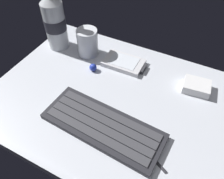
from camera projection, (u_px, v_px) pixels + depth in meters
ground_plane at (112, 100)px, 60.17cm from camera, size 64.00×48.00×2.80cm
keyboard at (103, 126)px, 52.54cm from camera, size 29.62×12.76×1.70cm
handheld_device at (124, 63)px, 67.87cm from camera, size 12.93×7.87×1.50cm
juice_cup at (88, 43)px, 69.22cm from camera, size 6.40×6.40×8.50cm
water_bottle at (55, 22)px, 68.23cm from camera, size 6.73×6.73×20.80cm
charger_block at (197, 86)px, 60.55cm from camera, size 7.59×6.36×2.40cm
trackball_mouse at (93, 67)px, 65.91cm from camera, size 2.20×2.20×2.20cm
stylus_pen at (150, 155)px, 48.10cm from camera, size 8.85×4.79×0.70cm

